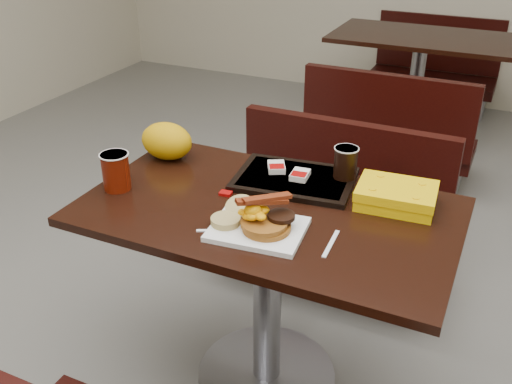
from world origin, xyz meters
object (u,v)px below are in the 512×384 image
at_px(hashbrown_sleeve_right, 300,175).
at_px(clamshell, 396,196).
at_px(table_far, 415,89).
at_px(bench_far_n, 432,66).
at_px(fork, 210,231).
at_px(platter, 258,229).
at_px(pancake_stack, 267,225).
at_px(knife, 331,244).
at_px(coffee_cup_far, 346,163).
at_px(bench_near_n, 330,213).
at_px(tray, 295,179).
at_px(coffee_cup_near, 116,171).
at_px(table_near, 267,300).
at_px(bench_far_s, 392,124).
at_px(hashbrown_sleeve_left, 276,167).
at_px(paper_bag, 167,141).

bearing_deg(hashbrown_sleeve_right, clamshell, -8.29).
distance_m(table_far, hashbrown_sleeve_right, 2.43).
height_order(bench_far_n, fork, fork).
height_order(platter, pancake_stack, pancake_stack).
relative_size(platter, clamshell, 1.12).
bearing_deg(knife, coffee_cup_far, -170.88).
height_order(bench_near_n, coffee_cup_far, coffee_cup_far).
relative_size(bench_near_n, tray, 2.46).
relative_size(coffee_cup_near, tray, 0.32).
xyz_separation_m(bench_near_n, knife, (0.25, -0.82, 0.39)).
bearing_deg(table_near, tray, 87.43).
bearing_deg(fork, coffee_cup_near, 139.56).
distance_m(bench_far_s, fork, 2.14).
distance_m(fork, hashbrown_sleeve_right, 0.43).
relative_size(bench_near_n, fork, 8.58).
height_order(platter, hashbrown_sleeve_left, hashbrown_sleeve_left).
relative_size(bench_near_n, bench_far_s, 1.00).
xyz_separation_m(coffee_cup_near, coffee_cup_far, (0.69, 0.37, 0.01)).
bearing_deg(bench_far_n, table_near, -90.00).
distance_m(platter, hashbrown_sleeve_left, 0.39).
xyz_separation_m(hashbrown_sleeve_left, paper_bag, (-0.43, -0.04, 0.04)).
bearing_deg(hashbrown_sleeve_left, knife, -75.08).
xyz_separation_m(table_far, hashbrown_sleeve_left, (-0.07, -2.37, 0.40)).
relative_size(coffee_cup_near, clamshell, 0.52).
height_order(platter, knife, platter).
xyz_separation_m(platter, tray, (-0.02, 0.35, 0.00)).
height_order(bench_far_s, bench_far_n, same).
xyz_separation_m(bench_near_n, tray, (0.01, -0.49, 0.40)).
relative_size(tray, hashbrown_sleeve_left, 5.07).
relative_size(bench_far_s, tray, 2.46).
xyz_separation_m(coffee_cup_near, clamshell, (0.89, 0.28, -0.03)).
height_order(table_near, table_far, same).
relative_size(bench_far_n, hashbrown_sleeve_right, 12.76).
relative_size(pancake_stack, coffee_cup_far, 1.32).
relative_size(table_near, bench_far_s, 1.20).
xyz_separation_m(pancake_stack, clamshell, (0.31, 0.34, 0.00)).
height_order(table_near, coffee_cup_near, coffee_cup_near).
distance_m(table_near, paper_bag, 0.69).
bearing_deg(bench_near_n, table_near, -90.00).
xyz_separation_m(bench_far_n, knife, (0.25, -3.42, 0.39)).
height_order(bench_far_s, paper_bag, paper_bag).
xyz_separation_m(pancake_stack, fork, (-0.16, -0.06, -0.03)).
xyz_separation_m(table_far, tray, (0.01, -2.39, 0.38)).
distance_m(hashbrown_sleeve_right, clamshell, 0.34).
xyz_separation_m(pancake_stack, coffee_cup_far, (0.11, 0.43, 0.04)).
bearing_deg(coffee_cup_near, paper_bag, 85.76).
bearing_deg(paper_bag, hashbrown_sleeve_left, 5.60).
distance_m(bench_far_s, pancake_stack, 2.09).
distance_m(knife, tray, 0.40).
distance_m(bench_near_n, knife, 0.94).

